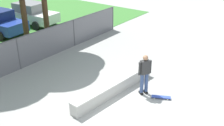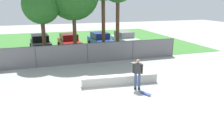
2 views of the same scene
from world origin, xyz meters
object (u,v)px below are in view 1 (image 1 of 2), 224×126
at_px(skateboarder, 145,73).
at_px(car_white, 31,14).
at_px(skateboard, 161,97).
at_px(concrete_ledge, 115,87).

bearing_deg(skateboarder, car_white, 72.37).
bearing_deg(skateboard, skateboarder, 97.36).
bearing_deg(concrete_ledge, skateboarder, -57.07).
bearing_deg(concrete_ledge, skateboard, -66.92).
relative_size(skateboarder, skateboard, 2.26).
distance_m(skateboard, car_white, 13.53).
relative_size(skateboarder, car_white, 0.42).
bearing_deg(car_white, skateboard, -106.20).
height_order(skateboarder, skateboard, skateboarder).
bearing_deg(car_white, concrete_ledge, -112.27).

